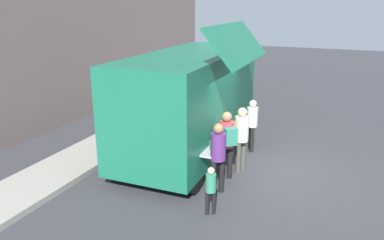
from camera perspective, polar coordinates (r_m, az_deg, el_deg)
The scene contains 9 objects.
ground_plane at distance 10.49m, azimuth 11.15°, elevation -7.41°, with size 60.00×60.00×0.00m, color #38383D.
curb_strip at distance 9.87m, azimuth -24.40°, elevation -9.88°, with size 28.00×1.60×0.15m, color #9E998E.
food_truck_main at distance 10.94m, azimuth -0.16°, elevation 3.01°, with size 6.01×3.18×3.83m.
trash_bin at distance 16.09m, azimuth -1.46°, elevation 3.52°, with size 0.60×0.60×0.97m, color #2C5D35.
customer_front_ordering at distance 9.91m, azimuth 7.49°, elevation -2.11°, with size 0.36×0.36×1.77m.
customer_mid_with_backpack at distance 9.41m, azimuth 5.29°, elevation -2.89°, with size 0.56×0.54×1.78m.
customer_rear_waiting at distance 8.74m, azimuth 3.94°, elevation -4.89°, with size 0.35×0.35×1.73m.
customer_extra_browsing at distance 11.40m, azimuth 9.08°, elevation -0.14°, with size 0.32×0.32×1.59m.
child_near_queue at distance 8.03m, azimuth 2.86°, elevation -10.02°, with size 0.22×0.22×1.09m.
Camera 1 is at (-9.37, -1.83, 4.34)m, focal length 35.30 mm.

